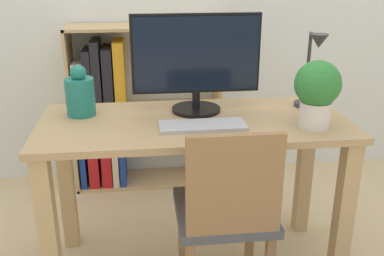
{
  "coord_description": "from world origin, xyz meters",
  "views": [
    {
      "loc": [
        -0.22,
        -1.82,
        1.41
      ],
      "look_at": [
        0.0,
        0.1,
        0.68
      ],
      "focal_mm": 42.0,
      "sensor_mm": 36.0,
      "label": 1
    }
  ],
  "objects_px": {
    "keyboard": "(203,126)",
    "desk_lamp": "(313,64)",
    "potted_plant": "(317,90)",
    "bookshelf": "(117,112)",
    "monitor": "(196,59)",
    "vase": "(80,94)",
    "chair": "(227,211)"
  },
  "relations": [
    {
      "from": "vase",
      "to": "desk_lamp",
      "type": "xyz_separation_m",
      "value": [
        1.04,
        -0.05,
        0.12
      ]
    },
    {
      "from": "monitor",
      "to": "potted_plant",
      "type": "xyz_separation_m",
      "value": [
        0.46,
        -0.27,
        -0.08
      ]
    },
    {
      "from": "monitor",
      "to": "chair",
      "type": "xyz_separation_m",
      "value": [
        0.08,
        -0.39,
        -0.54
      ]
    },
    {
      "from": "keyboard",
      "to": "desk_lamp",
      "type": "bearing_deg",
      "value": 18.35
    },
    {
      "from": "monitor",
      "to": "keyboard",
      "type": "xyz_separation_m",
      "value": [
        0.0,
        -0.22,
        -0.23
      ]
    },
    {
      "from": "potted_plant",
      "to": "chair",
      "type": "bearing_deg",
      "value": -161.4
    },
    {
      "from": "vase",
      "to": "potted_plant",
      "type": "bearing_deg",
      "value": -15.33
    },
    {
      "from": "keyboard",
      "to": "potted_plant",
      "type": "xyz_separation_m",
      "value": [
        0.46,
        -0.05,
        0.15
      ]
    },
    {
      "from": "potted_plant",
      "to": "bookshelf",
      "type": "distance_m",
      "value": 1.43
    },
    {
      "from": "desk_lamp",
      "to": "bookshelf",
      "type": "distance_m",
      "value": 1.34
    },
    {
      "from": "keyboard",
      "to": "potted_plant",
      "type": "relative_size",
      "value": 1.28
    },
    {
      "from": "monitor",
      "to": "vase",
      "type": "xyz_separation_m",
      "value": [
        -0.52,
        0.0,
        -0.15
      ]
    },
    {
      "from": "desk_lamp",
      "to": "chair",
      "type": "xyz_separation_m",
      "value": [
        -0.44,
        -0.35,
        -0.52
      ]
    },
    {
      "from": "keyboard",
      "to": "bookshelf",
      "type": "xyz_separation_m",
      "value": [
        -0.41,
        1.01,
        -0.26
      ]
    },
    {
      "from": "chair",
      "to": "bookshelf",
      "type": "relative_size",
      "value": 0.81
    },
    {
      "from": "monitor",
      "to": "keyboard",
      "type": "relative_size",
      "value": 1.6
    },
    {
      "from": "vase",
      "to": "chair",
      "type": "height_order",
      "value": "vase"
    },
    {
      "from": "potted_plant",
      "to": "chair",
      "type": "relative_size",
      "value": 0.34
    },
    {
      "from": "monitor",
      "to": "keyboard",
      "type": "bearing_deg",
      "value": -89.93
    },
    {
      "from": "vase",
      "to": "potted_plant",
      "type": "distance_m",
      "value": 1.02
    },
    {
      "from": "potted_plant",
      "to": "bookshelf",
      "type": "height_order",
      "value": "bookshelf"
    },
    {
      "from": "potted_plant",
      "to": "bookshelf",
      "type": "xyz_separation_m",
      "value": [
        -0.87,
        1.06,
        -0.41
      ]
    },
    {
      "from": "keyboard",
      "to": "desk_lamp",
      "type": "relative_size",
      "value": 1.01
    },
    {
      "from": "desk_lamp",
      "to": "chair",
      "type": "bearing_deg",
      "value": -141.93
    },
    {
      "from": "potted_plant",
      "to": "chair",
      "type": "xyz_separation_m",
      "value": [
        -0.38,
        -0.13,
        -0.46
      ]
    },
    {
      "from": "potted_plant",
      "to": "monitor",
      "type": "bearing_deg",
      "value": 150.03
    },
    {
      "from": "monitor",
      "to": "chair",
      "type": "relative_size",
      "value": 0.69
    },
    {
      "from": "monitor",
      "to": "bookshelf",
      "type": "bearing_deg",
      "value": 117.14
    },
    {
      "from": "monitor",
      "to": "desk_lamp",
      "type": "relative_size",
      "value": 1.61
    },
    {
      "from": "desk_lamp",
      "to": "chair",
      "type": "distance_m",
      "value": 0.76
    },
    {
      "from": "desk_lamp",
      "to": "potted_plant",
      "type": "bearing_deg",
      "value": -105.36
    },
    {
      "from": "monitor",
      "to": "chair",
      "type": "distance_m",
      "value": 0.67
    }
  ]
}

